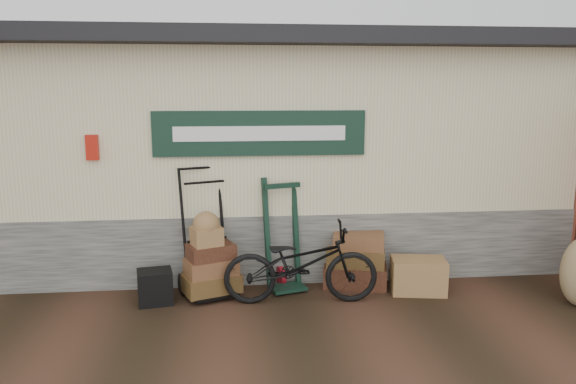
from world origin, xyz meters
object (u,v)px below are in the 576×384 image
object	(u,v)px
wicker_hamper	(418,275)
bicycle	(301,259)
suitcase_stack	(355,259)
porter_trolley	(206,231)
black_trunk	(155,287)
green_barrow	(283,234)

from	to	relation	value
wicker_hamper	bicycle	bearing A→B (deg)	-173.03
suitcase_stack	wicker_hamper	world-z (taller)	suitcase_stack
suitcase_stack	bicycle	size ratio (longest dim) A/B	0.44
porter_trolley	black_trunk	size ratio (longest dim) A/B	4.01
green_barrow	wicker_hamper	distance (m)	1.75
suitcase_stack	porter_trolley	bearing A→B (deg)	-177.77
bicycle	suitcase_stack	bearing A→B (deg)	-53.78
green_barrow	suitcase_stack	bearing A→B (deg)	-16.96
suitcase_stack	wicker_hamper	distance (m)	0.80
black_trunk	suitcase_stack	bearing A→B (deg)	8.00
green_barrow	black_trunk	xyz separation A→B (m)	(-1.54, -0.35, -0.50)
porter_trolley	black_trunk	bearing A→B (deg)	-176.11
suitcase_stack	bicycle	xyz separation A→B (m)	(-0.77, -0.51, 0.18)
suitcase_stack	wicker_hamper	size ratio (longest dim) A/B	1.21
bicycle	green_barrow	bearing A→B (deg)	20.31
wicker_hamper	black_trunk	distance (m)	3.19
black_trunk	green_barrow	bearing A→B (deg)	12.69
black_trunk	bicycle	distance (m)	1.74
black_trunk	bicycle	xyz separation A→B (m)	(1.70, -0.16, 0.33)
porter_trolley	bicycle	bearing A→B (deg)	-42.31
green_barrow	suitcase_stack	xyz separation A→B (m)	(0.93, 0.00, -0.35)
porter_trolley	wicker_hamper	distance (m)	2.68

